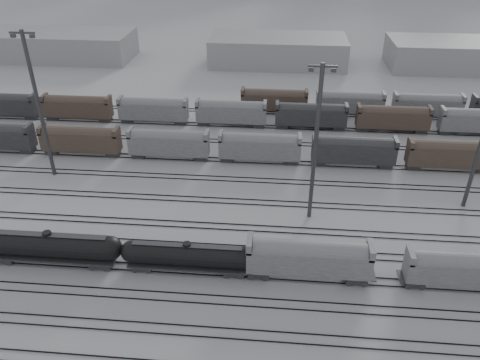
# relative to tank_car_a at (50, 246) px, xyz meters

# --- Properties ---
(ground) EXTENTS (900.00, 900.00, 0.00)m
(ground) POSITION_rel_tank_car_a_xyz_m (17.99, -1.00, -2.79)
(ground) COLOR silver
(ground) RESTS_ON ground
(tracks) EXTENTS (220.00, 71.50, 0.16)m
(tracks) POSITION_rel_tank_car_a_xyz_m (17.99, 16.50, -2.71)
(tracks) COLOR black
(tracks) RESTS_ON ground
(tank_car_a) EXTENTS (19.48, 3.25, 4.81)m
(tank_car_a) POSITION_rel_tank_car_a_xyz_m (0.00, 0.00, 0.00)
(tank_car_a) COLOR #242426
(tank_car_a) RESTS_ON ground
(tank_car_b) EXTENTS (17.54, 2.92, 4.33)m
(tank_car_b) POSITION_rel_tank_car_a_xyz_m (18.32, 0.00, -0.28)
(tank_car_b) COLOR #242426
(tank_car_b) RESTS_ON ground
(hopper_car_a) EXTENTS (15.60, 3.10, 5.58)m
(hopper_car_a) POSITION_rel_tank_car_a_xyz_m (33.74, 0.00, 0.66)
(hopper_car_a) COLOR #242426
(hopper_car_a) RESTS_ON ground
(hopper_car_b) EXTENTS (14.07, 2.80, 5.03)m
(hopper_car_b) POSITION_rel_tank_car_a_xyz_m (52.71, 0.00, 0.32)
(hopper_car_b) COLOR #242426
(hopper_car_b) RESTS_ON ground
(light_mast_b) EXTENTS (4.04, 0.65, 25.23)m
(light_mast_b) POSITION_rel_tank_car_a_xyz_m (-10.18, 23.02, 10.60)
(light_mast_b) COLOR #3C3C3F
(light_mast_b) RESTS_ON ground
(light_mast_c) EXTENTS (3.84, 0.61, 23.99)m
(light_mast_c) POSITION_rel_tank_car_a_xyz_m (34.56, 13.93, 9.94)
(light_mast_c) COLOR #3C3C3F
(light_mast_c) RESTS_ON ground
(bg_string_near) EXTENTS (151.00, 3.00, 5.60)m
(bg_string_near) POSITION_rel_tank_car_a_xyz_m (25.99, 31.00, 0.01)
(bg_string_near) COLOR gray
(bg_string_near) RESTS_ON ground
(bg_string_mid) EXTENTS (151.00, 3.00, 5.60)m
(bg_string_mid) POSITION_rel_tank_car_a_xyz_m (35.99, 47.00, 0.01)
(bg_string_mid) COLOR #242426
(bg_string_mid) RESTS_ON ground
(bg_string_far) EXTENTS (66.00, 3.00, 5.60)m
(bg_string_far) POSITION_rel_tank_car_a_xyz_m (53.49, 55.00, 0.01)
(bg_string_far) COLOR #4D3C31
(bg_string_far) RESTS_ON ground
(warehouse_left) EXTENTS (50.00, 18.00, 8.00)m
(warehouse_left) POSITION_rel_tank_car_a_xyz_m (-42.01, 94.00, 1.21)
(warehouse_left) COLOR gray
(warehouse_left) RESTS_ON ground
(warehouse_mid) EXTENTS (40.00, 18.00, 8.00)m
(warehouse_mid) POSITION_rel_tank_car_a_xyz_m (27.99, 94.00, 1.21)
(warehouse_mid) COLOR gray
(warehouse_mid) RESTS_ON ground
(warehouse_right) EXTENTS (35.00, 18.00, 8.00)m
(warehouse_right) POSITION_rel_tank_car_a_xyz_m (77.99, 94.00, 1.21)
(warehouse_right) COLOR gray
(warehouse_right) RESTS_ON ground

